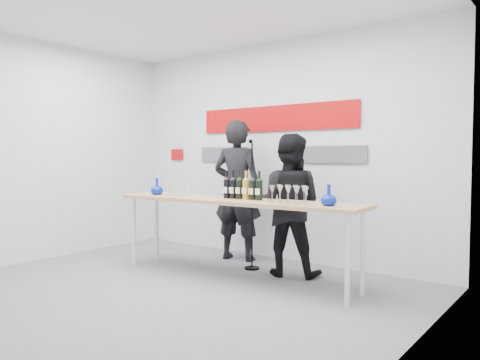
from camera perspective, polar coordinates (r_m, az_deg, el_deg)
The scene contains 12 objects.
ground at distance 5.18m, azimuth -8.25°, elevation -13.11°, with size 5.00×5.00×0.00m, color slate.
back_wall at distance 6.53m, azimuth 4.34°, elevation 3.56°, with size 5.00×0.04×3.00m, color silver.
signage at distance 6.55m, azimuth 3.80°, elevation 6.24°, with size 3.38×0.02×0.79m.
tasting_table at distance 5.40m, azimuth -0.65°, elevation -3.09°, with size 3.14×0.79×0.93m.
wine_bottles at distance 5.38m, azimuth 0.33°, elevation -0.60°, with size 0.53×0.10×0.33m.
decanter_left at distance 6.10m, azimuth -10.10°, elevation -0.76°, with size 0.16×0.16×0.21m, color #08209C, non-canonical shape.
decanter_right at distance 4.76m, azimuth 10.77°, elevation -1.82°, with size 0.16×0.16×0.21m, color #08209C, non-canonical shape.
glasses_left at distance 5.94m, azimuth -7.65°, elevation -1.00°, with size 0.27×0.23×0.18m.
glasses_right at distance 5.00m, azimuth 6.11°, elevation -1.73°, with size 0.47×0.24×0.18m.
presenter_left at distance 6.42m, azimuth -0.31°, elevation -1.24°, with size 0.70×0.46×1.92m, color black.
presenter_right at distance 5.63m, azimuth 5.94°, elevation -3.02°, with size 0.82×0.64×1.69m, color black.
mic_stand at distance 5.93m, azimuth 1.45°, elevation -6.09°, with size 0.19×0.19×1.64m.
Camera 1 is at (3.57, -3.47, 1.44)m, focal length 35.00 mm.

